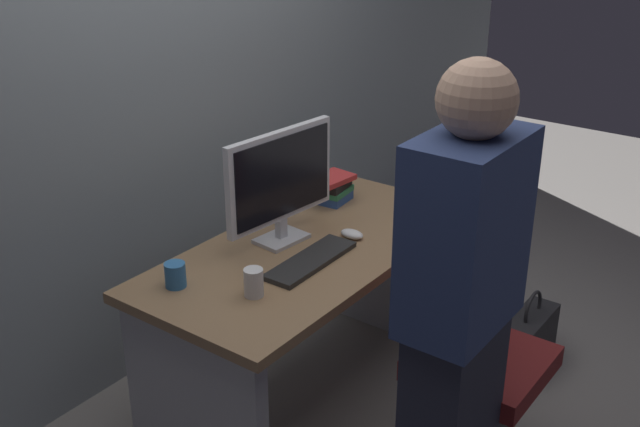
% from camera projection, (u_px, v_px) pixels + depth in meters
% --- Properties ---
extents(ground_plane, '(9.00, 9.00, 0.00)m').
position_uv_depth(ground_plane, '(311.00, 397.00, 3.34)').
color(ground_plane, gray).
extents(wall_back, '(6.40, 0.10, 3.00)m').
position_uv_depth(wall_back, '(151.00, 25.00, 3.17)').
color(wall_back, gray).
rests_on(wall_back, ground).
extents(desk, '(1.46, 0.71, 0.73)m').
position_uv_depth(desk, '(310.00, 295.00, 3.13)').
color(desk, '#93704C').
rests_on(desk, ground).
extents(office_chair, '(0.52, 0.52, 0.94)m').
position_uv_depth(office_chair, '(466.00, 365.00, 2.82)').
color(office_chair, black).
rests_on(office_chair, ground).
extents(person_at_desk, '(0.40, 0.24, 1.64)m').
position_uv_depth(person_at_desk, '(458.00, 325.00, 2.30)').
color(person_at_desk, '#262838').
rests_on(person_at_desk, ground).
extents(monitor, '(0.54, 0.16, 0.46)m').
position_uv_depth(monitor, '(281.00, 181.00, 2.98)').
color(monitor, silver).
rests_on(monitor, desk).
extents(keyboard, '(0.43, 0.14, 0.02)m').
position_uv_depth(keyboard, '(311.00, 260.00, 2.90)').
color(keyboard, '#262626').
rests_on(keyboard, desk).
extents(mouse, '(0.06, 0.10, 0.03)m').
position_uv_depth(mouse, '(352.00, 234.00, 3.10)').
color(mouse, white).
rests_on(mouse, desk).
extents(cup_near_keyboard, '(0.07, 0.07, 0.10)m').
position_uv_depth(cup_near_keyboard, '(254.00, 283.00, 2.66)').
color(cup_near_keyboard, silver).
rests_on(cup_near_keyboard, desk).
extents(cup_by_monitor, '(0.08, 0.08, 0.09)m').
position_uv_depth(cup_by_monitor, '(175.00, 275.00, 2.72)').
color(cup_by_monitor, '#3372B2').
rests_on(cup_by_monitor, desk).
extents(book_stack, '(0.20, 0.16, 0.12)m').
position_uv_depth(book_stack, '(332.00, 188.00, 3.42)').
color(book_stack, '#3359A5').
rests_on(book_stack, desk).
extents(handbag, '(0.34, 0.14, 0.38)m').
position_uv_depth(handbag, '(529.00, 338.00, 3.51)').
color(handbag, '#262628').
rests_on(handbag, ground).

